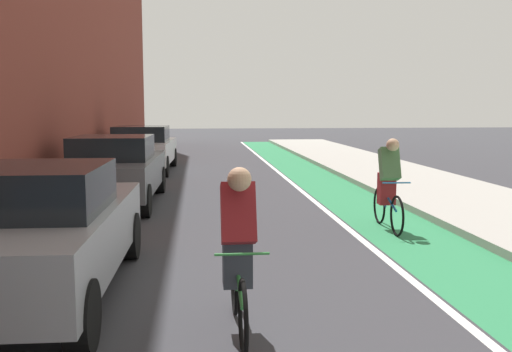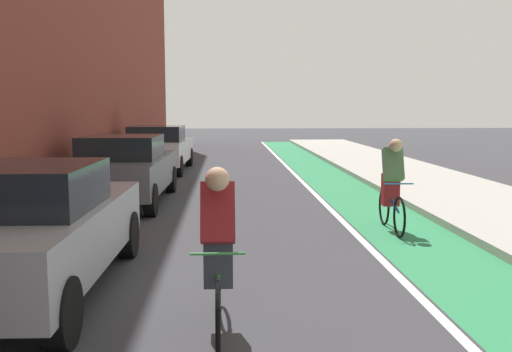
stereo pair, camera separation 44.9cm
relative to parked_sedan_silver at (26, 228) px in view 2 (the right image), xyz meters
The scene contains 9 objects.
ground_plane 6.97m from the parked_sedan_silver, 68.17° to the left, with size 87.87×87.87×0.00m, color #38383D.
bike_lane_paint 10.04m from the parked_sedan_silver, 57.36° to the left, with size 1.60×39.94×0.00m, color #2D8451.
lane_divider_stripe 9.58m from the parked_sedan_silver, 61.91° to the left, with size 0.12×39.94×0.00m, color white.
sidewalk_right 11.57m from the parked_sedan_silver, 46.87° to the left, with size 3.39×39.94×0.14m, color #A8A59E.
parked_sedan_silver is the anchor object (origin of this frame).
parked_sedan_gray 6.26m from the parked_sedan_silver, 90.00° to the left, with size 2.01×4.38×1.53m.
parked_sedan_white 12.70m from the parked_sedan_silver, 90.00° to the left, with size 2.12×4.40×1.53m.
cyclist_mid 2.53m from the parked_sedan_silver, 29.10° to the right, with size 0.48×1.74×1.63m.
cyclist_trailing 6.04m from the parked_sedan_silver, 31.08° to the left, with size 0.48×1.74×1.63m.
Camera 2 is at (-0.28, 3.04, 2.16)m, focal length 39.82 mm.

